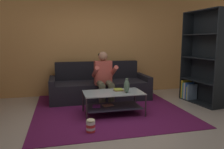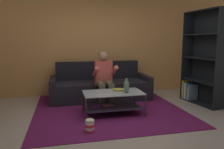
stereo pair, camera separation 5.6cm
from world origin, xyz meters
name	(u,v)px [view 1 (the left image)]	position (x,y,z in m)	size (l,w,h in m)	color
ground	(122,125)	(0.00, 0.00, 0.00)	(16.80, 16.80, 0.00)	#B7A89B
back_partition	(97,40)	(0.00, 2.46, 1.45)	(8.40, 0.12, 2.90)	tan
couch	(100,87)	(-0.05, 1.82, 0.30)	(2.39, 0.94, 0.90)	black
person_seated_center	(104,76)	(-0.05, 1.26, 0.65)	(0.50, 0.58, 1.19)	brown
coffee_table	(113,99)	(-0.02, 0.58, 0.30)	(1.14, 0.62, 0.45)	#A9B8BC
area_rug	(107,107)	(-0.03, 1.07, 0.01)	(3.00, 3.18, 0.01)	#5F164A
vase	(127,86)	(0.22, 0.47, 0.58)	(0.11, 0.11, 0.28)	#506B57
book_stack	(119,90)	(0.12, 0.67, 0.47)	(0.21, 0.19, 0.04)	#9A6F48
bookshelf	(202,64)	(2.17, 0.94, 0.89)	(0.48, 1.10, 2.09)	black
popcorn_tub	(91,126)	(-0.56, -0.16, 0.11)	(0.14, 0.14, 0.22)	red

